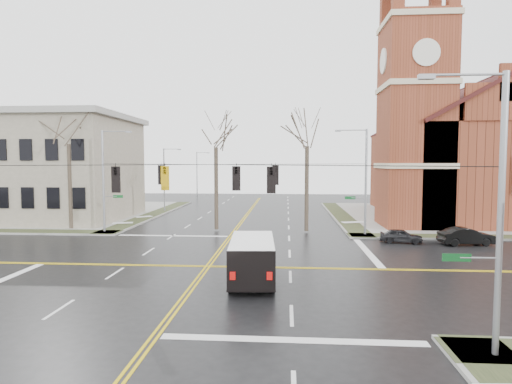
# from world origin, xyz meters

# --- Properties ---
(ground) EXTENTS (120.00, 120.00, 0.00)m
(ground) POSITION_xyz_m (0.00, 0.00, 0.00)
(ground) COLOR black
(ground) RESTS_ON ground
(sidewalks) EXTENTS (80.00, 80.00, 0.17)m
(sidewalks) POSITION_xyz_m (0.00, 0.00, 0.08)
(sidewalks) COLOR gray
(sidewalks) RESTS_ON ground
(road_markings) EXTENTS (100.00, 100.00, 0.01)m
(road_markings) POSITION_xyz_m (0.00, 0.00, 0.01)
(road_markings) COLOR gold
(road_markings) RESTS_ON ground
(church) EXTENTS (24.28, 27.48, 27.50)m
(church) POSITION_xyz_m (24.76, 24.78, 8.43)
(church) COLOR brown
(church) RESTS_ON ground
(civic_building_a) EXTENTS (18.00, 14.00, 11.00)m
(civic_building_a) POSITION_xyz_m (-22.00, 20.00, 5.50)
(civic_building_a) COLOR gray
(civic_building_a) RESTS_ON ground
(signal_pole_ne) EXTENTS (2.75, 0.22, 9.00)m
(signal_pole_ne) POSITION_xyz_m (11.32, 11.50, 4.95)
(signal_pole_ne) COLOR gray
(signal_pole_ne) RESTS_ON ground
(signal_pole_nw) EXTENTS (2.75, 0.22, 9.00)m
(signal_pole_nw) POSITION_xyz_m (-11.32, 11.50, 4.95)
(signal_pole_nw) COLOR gray
(signal_pole_nw) RESTS_ON ground
(signal_pole_se) EXTENTS (2.75, 0.22, 9.00)m
(signal_pole_se) POSITION_xyz_m (11.32, -11.50, 4.95)
(signal_pole_se) COLOR gray
(signal_pole_se) RESTS_ON ground
(span_wires) EXTENTS (23.02, 23.02, 0.03)m
(span_wires) POSITION_xyz_m (0.00, 0.00, 6.20)
(span_wires) COLOR black
(span_wires) RESTS_ON ground
(traffic_signals) EXTENTS (8.21, 8.26, 1.30)m
(traffic_signals) POSITION_xyz_m (-0.00, -0.67, 5.45)
(traffic_signals) COLOR black
(traffic_signals) RESTS_ON ground
(streetlight_north_a) EXTENTS (2.30, 0.20, 8.00)m
(streetlight_north_a) POSITION_xyz_m (-10.65, 28.00, 4.47)
(streetlight_north_a) COLOR gray
(streetlight_north_a) RESTS_ON ground
(streetlight_north_b) EXTENTS (2.30, 0.20, 8.00)m
(streetlight_north_b) POSITION_xyz_m (-10.65, 48.00, 4.47)
(streetlight_north_b) COLOR gray
(streetlight_north_b) RESTS_ON ground
(cargo_van) EXTENTS (2.67, 6.05, 2.25)m
(cargo_van) POSITION_xyz_m (2.95, -2.83, 1.33)
(cargo_van) COLOR white
(cargo_van) RESTS_ON ground
(parked_car_a) EXTENTS (3.42, 1.86, 1.10)m
(parked_car_a) POSITION_xyz_m (13.77, 8.64, 0.55)
(parked_car_a) COLOR black
(parked_car_a) RESTS_ON ground
(parked_car_b) EXTENTS (4.24, 1.91, 1.35)m
(parked_car_b) POSITION_xyz_m (18.54, 8.07, 0.68)
(parked_car_b) COLOR black
(parked_car_b) RESTS_ON ground
(tree_nw_far) EXTENTS (4.00, 4.00, 11.80)m
(tree_nw_far) POSITION_xyz_m (-15.37, 13.02, 8.53)
(tree_nw_far) COLOR #342A21
(tree_nw_far) RESTS_ON ground
(tree_nw_near) EXTENTS (4.00, 4.00, 11.30)m
(tree_nw_near) POSITION_xyz_m (-1.69, 13.45, 8.18)
(tree_nw_near) COLOR #342A21
(tree_nw_near) RESTS_ON ground
(tree_ne) EXTENTS (4.00, 4.00, 11.43)m
(tree_ne) POSITION_xyz_m (6.57, 13.04, 8.27)
(tree_ne) COLOR #342A21
(tree_ne) RESTS_ON ground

